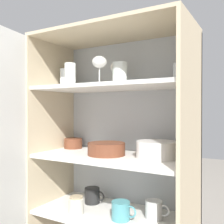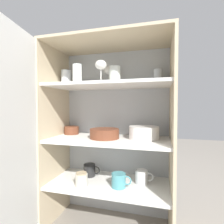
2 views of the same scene
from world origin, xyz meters
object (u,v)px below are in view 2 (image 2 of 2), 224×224
object	(u,v)px
plate_stack_white	(144,133)
coffee_mug_primary	(119,180)
mixing_bowl_large	(105,133)
serving_bowl_small	(72,130)
storage_jar	(81,179)

from	to	relation	value
plate_stack_white	coffee_mug_primary	distance (m)	0.37
mixing_bowl_large	serving_bowl_small	world-z (taller)	mixing_bowl_large
storage_jar	mixing_bowl_large	bearing A→B (deg)	35.50
coffee_mug_primary	mixing_bowl_large	bearing A→B (deg)	158.43
plate_stack_white	mixing_bowl_large	distance (m)	0.28
coffee_mug_primary	storage_jar	distance (m)	0.26
mixing_bowl_large	coffee_mug_primary	size ratio (longest dim) A/B	1.53
plate_stack_white	mixing_bowl_large	size ratio (longest dim) A/B	0.99
plate_stack_white	serving_bowl_small	xyz separation A→B (m)	(-0.60, 0.06, -0.01)
mixing_bowl_large	storage_jar	bearing A→B (deg)	-144.50
plate_stack_white	serving_bowl_small	distance (m)	0.60
storage_jar	plate_stack_white	bearing A→B (deg)	19.39
plate_stack_white	coffee_mug_primary	xyz separation A→B (m)	(-0.16, -0.09, -0.32)
mixing_bowl_large	serving_bowl_small	xyz separation A→B (m)	(-0.32, 0.11, -0.00)
serving_bowl_small	storage_jar	xyz separation A→B (m)	(0.18, -0.21, -0.31)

